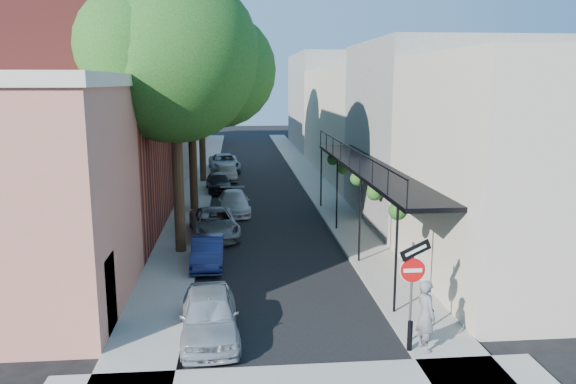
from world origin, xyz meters
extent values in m
plane|color=black|center=(0.00, 0.00, 0.00)|extent=(160.00, 160.00, 0.00)
cube|color=black|center=(0.00, 30.00, 0.01)|extent=(6.00, 64.00, 0.01)
cube|color=gray|center=(-4.00, 30.00, 0.06)|extent=(2.00, 64.00, 0.12)
cube|color=gray|center=(4.00, 30.00, 0.06)|extent=(2.00, 64.00, 0.12)
cube|color=beige|center=(-5.05, 2.50, 1.20)|extent=(0.10, 1.20, 2.20)
cube|color=maroon|center=(-10.00, 14.00, 6.00)|extent=(10.00, 12.00, 12.00)
cube|color=gray|center=(-5.02, 14.00, 8.00)|extent=(0.06, 7.00, 4.00)
cube|color=gray|center=(-9.00, 26.00, 4.50)|extent=(8.00, 12.00, 9.00)
cube|color=#B6AD96|center=(-9.00, 40.00, 5.00)|extent=(8.00, 16.00, 10.00)
cube|color=#C27263|center=(-9.00, 54.00, 4.00)|extent=(8.00, 12.00, 8.00)
cube|color=#B6AD96|center=(9.00, 5.50, 4.00)|extent=(8.00, 9.00, 8.00)
cube|color=gray|center=(9.00, 15.00, 4.50)|extent=(8.00, 10.00, 9.00)
cube|color=#B6AD96|center=(9.00, 30.00, 4.00)|extent=(8.00, 20.00, 8.00)
cube|color=gray|center=(9.00, 48.00, 5.00)|extent=(8.00, 16.00, 10.00)
cube|color=black|center=(4.20, 10.00, 3.50)|extent=(2.00, 16.00, 0.15)
cube|color=black|center=(3.25, 10.00, 4.38)|extent=(0.05, 16.00, 0.05)
cylinder|color=black|center=(3.30, 3.00, 1.81)|extent=(0.08, 0.08, 3.40)
cylinder|color=black|center=(3.30, 18.00, 1.81)|extent=(0.08, 0.08, 3.40)
sphere|color=#164513|center=(3.60, 4.00, 3.05)|extent=(0.60, 0.60, 0.60)
sphere|color=#164513|center=(3.60, 10.00, 3.05)|extent=(0.60, 0.60, 0.60)
sphere|color=#164513|center=(3.60, 16.00, 3.05)|extent=(0.60, 0.60, 0.60)
cylinder|color=#595B60|center=(3.15, 1.00, 1.45)|extent=(0.07, 0.07, 2.90)
cylinder|color=red|center=(3.15, 0.96, 2.15)|extent=(0.66, 0.04, 0.66)
cube|color=white|center=(3.15, 0.93, 2.15)|extent=(0.50, 0.02, 0.10)
cylinder|color=white|center=(3.15, 0.98, 2.15)|extent=(0.70, 0.02, 0.70)
cube|color=black|center=(3.20, 0.95, 2.70)|extent=(0.89, 0.15, 0.58)
cube|color=white|center=(3.20, 0.92, 2.70)|extent=(0.60, 0.10, 0.31)
cylinder|color=black|center=(3.00, 0.50, 0.52)|extent=(0.14, 0.14, 0.80)
cylinder|color=black|center=(-3.80, 10.00, 3.50)|extent=(0.44, 0.44, 7.00)
sphere|color=#164513|center=(-3.80, 10.00, 8.02)|extent=(6.80, 6.80, 6.80)
sphere|color=#164513|center=(-2.10, 11.02, 7.52)|extent=(4.76, 4.76, 4.76)
cylinder|color=black|center=(-3.80, 18.00, 3.15)|extent=(0.44, 0.44, 6.30)
sphere|color=#164513|center=(-3.80, 18.00, 7.20)|extent=(6.00, 6.00, 6.00)
sphere|color=#164513|center=(-2.30, 18.90, 6.70)|extent=(4.20, 4.20, 4.20)
cylinder|color=black|center=(-3.80, 27.00, 3.67)|extent=(0.44, 0.44, 7.35)
sphere|color=#164513|center=(-3.80, 27.00, 8.40)|extent=(7.00, 7.00, 7.00)
sphere|color=#164513|center=(-2.05, 28.05, 7.90)|extent=(4.90, 4.90, 4.90)
imported|color=#8E969E|center=(-2.26, 1.96, 0.67)|extent=(1.82, 4.03, 1.34)
imported|color=#161E47|center=(-2.60, 8.27, 0.57)|extent=(1.21, 3.45, 1.14)
imported|color=slate|center=(-2.51, 12.54, 0.63)|extent=(2.66, 4.74, 1.25)
imported|color=#B8B8BC|center=(-1.61, 17.15, 0.60)|extent=(1.85, 4.18, 1.19)
imported|color=black|center=(-2.60, 23.33, 0.64)|extent=(1.91, 3.92, 1.29)
imported|color=slate|center=(-2.08, 27.40, 0.56)|extent=(1.53, 3.49, 1.12)
imported|color=gray|center=(-2.40, 31.89, 0.69)|extent=(2.76, 5.18, 1.39)
imported|color=slate|center=(3.40, 0.50, 1.07)|extent=(0.60, 0.78, 1.91)
camera|label=1|loc=(-1.43, -12.79, 7.02)|focal=35.00mm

